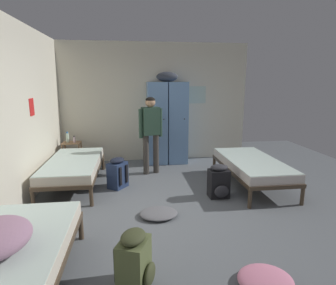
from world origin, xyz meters
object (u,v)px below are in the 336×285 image
lotion_bottle (74,140)px  clothes_pile_pink (265,280)px  water_bottle (67,137)px  backpack_navy (117,173)px  bed_left_rear (74,166)px  person_traveler (151,128)px  backpack_black (219,182)px  bed_right (252,165)px  shelf_unit (72,152)px  clothes_pile_grey (159,213)px  backpack_olive (135,261)px  bed_left_front (9,261)px  locker_bank (167,121)px

lotion_bottle → clothes_pile_pink: size_ratio=0.29×
water_bottle → backpack_navy: bearing=-50.6°
bed_left_rear → person_traveler: (1.43, 0.54, 0.56)m
backpack_black → clothes_pile_pink: 2.07m
bed_right → backpack_black: bearing=-149.0°
shelf_unit → clothes_pile_pink: bearing=-58.2°
bed_right → clothes_pile_grey: (-1.80, -1.00, -0.34)m
shelf_unit → backpack_navy: shelf_unit is taller
bed_left_rear → bed_right: same height
person_traveler → backpack_olive: size_ratio=2.84×
person_traveler → backpack_black: 1.83m
bed_left_front → person_traveler: (1.43, 3.30, 0.56)m
locker_bank → backpack_navy: size_ratio=3.76×
lotion_bottle → backpack_black: 3.28m
bed_left_front → bed_left_rear: size_ratio=1.00×
backpack_black → person_traveler: bearing=126.2°
locker_bank → backpack_olive: bearing=-101.3°
shelf_unit → bed_right: bearing=-23.9°
shelf_unit → clothes_pile_pink: 4.75m
bed_left_front → bed_right: (3.19, 2.38, 0.00)m
locker_bank → backpack_olive: size_ratio=3.76×
clothes_pile_pink → bed_right: bearing=69.3°
shelf_unit → water_bottle: bearing=166.0°
locker_bank → bed_left_front: bearing=-114.6°
backpack_olive → clothes_pile_grey: size_ratio=1.02×
bed_left_rear → water_bottle: water_bottle is taller
bed_left_rear → backpack_olive: backpack_olive is taller
bed_left_front → water_bottle: 3.95m
shelf_unit → bed_right: shelf_unit is taller
water_bottle → backpack_black: water_bottle is taller
bed_left_rear → bed_left_front: bearing=-90.0°
person_traveler → clothes_pile_grey: 2.12m
lotion_bottle → clothes_pile_grey: (1.58, -2.49, -0.59)m
backpack_olive → water_bottle: bearing=109.6°
shelf_unit → bed_left_rear: 1.18m
backpack_olive → clothes_pile_pink: 1.22m
clothes_pile_grey → bed_left_rear: bearing=135.4°
backpack_navy → shelf_unit: bearing=127.7°
bed_left_front → clothes_pile_grey: bed_left_front is taller
shelf_unit → backpack_black: 3.34m
person_traveler → water_bottle: 1.89m
locker_bank → backpack_olive: 4.19m
locker_bank → person_traveler: bearing=-118.9°
bed_left_rear → backpack_navy: 0.81m
backpack_navy → lotion_bottle: bearing=126.6°
bed_left_front → lotion_bottle: size_ratio=12.70×
locker_bank → bed_left_rear: locker_bank is taller
shelf_unit → backpack_black: shelf_unit is taller
person_traveler → clothes_pile_pink: bearing=-76.6°
water_bottle → backpack_black: size_ratio=0.42×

